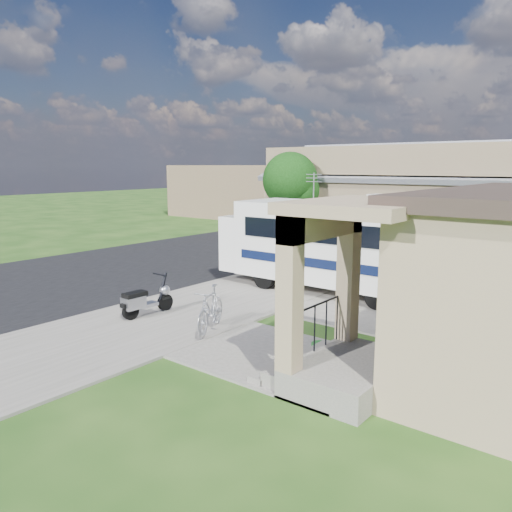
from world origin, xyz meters
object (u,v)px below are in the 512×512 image
Objects in this scene: van at (346,216)px; motorhome at (330,243)px; pickup_truck at (304,225)px; scooter at (145,300)px; bicycle at (210,311)px; garden_hose at (321,349)px; shrub at (450,288)px.

motorhome is at bearing -69.24° from van.
motorhome reaches higher than pickup_truck.
scooter is 0.28× the size of pickup_truck.
motorhome is 4.50× the size of scooter.
motorhome is 5.33m from bicycle.
garden_hose is at bearing -62.58° from motorhome.
motorhome is 2.92× the size of shrub.
garden_hose is (4.96, 0.74, -0.38)m from scooter.
motorhome is at bearing 118.44° from garden_hose.
pickup_truck is (-6.78, 8.89, -0.78)m from motorhome.
bicycle is (-4.68, -2.87, -0.74)m from shrub.
scooter is 5.03m from garden_hose.
pickup_truck is at bearing 134.96° from shrub.
scooter is 14.98m from pickup_truck.
motorhome reaches higher than garden_hose.
garden_hose is (2.76, 0.53, -0.45)m from bicycle.
shrub reaches higher than garden_hose.
shrub is at bearing 50.57° from garden_hose.
motorhome reaches higher than van.
garden_hose is (9.32, -13.58, -0.72)m from pickup_truck.
scooter is at bearing -81.89° from van.
van reaches higher than scooter.
motorhome is 5.54m from garden_hose.
motorhome is at bearing 62.59° from bicycle.
shrub is (4.46, -2.36, -0.32)m from motorhome.
bicycle is at bearing -93.43° from motorhome.
pickup_truck reaches higher than scooter.
motorhome is 1.24× the size of pickup_truck.
shrub is 7.57m from scooter.
motorhome is 16.82m from van.
motorhome is at bearing 115.54° from pickup_truck.
van reaches higher than bicycle.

